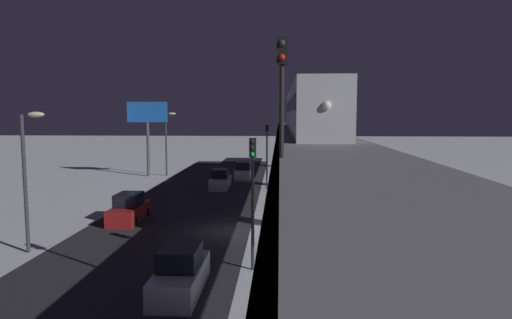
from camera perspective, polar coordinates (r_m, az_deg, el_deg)
The scene contains 14 objects.
ground_plane at distance 29.22m, azimuth -2.86°, elevation -9.09°, with size 240.00×240.00×0.00m, color silver.
avenue_asphalt at distance 30.00m, azimuth -11.43°, elevation -8.80°, with size 11.00×83.68×0.01m, color #28282D.
elevated_railway at distance 28.25m, azimuth 7.43°, elevation 1.23°, with size 5.00×83.68×6.07m.
subway_train at distance 40.35m, azimuth 6.29°, elevation 6.29°, with size 2.94×36.87×3.40m.
rail_signal at distance 15.09m, azimuth 3.32°, elevation 10.57°, with size 0.36×0.41×4.00m.
sedan_red at distance 32.91m, azimuth -15.86°, elevation -6.20°, with size 1.91×4.59×1.97m.
sedan_white at distance 19.83m, azimuth -9.60°, elevation -14.13°, with size 1.80×4.66×1.97m.
sedan_white_2 at distance 51.79m, azimuth -1.60°, elevation -1.59°, with size 1.80×4.28×1.97m.
sedan_silver at distance 45.29m, azimuth -4.57°, elevation -2.69°, with size 1.80×4.29×1.97m.
traffic_light_near at distance 21.31m, azimuth -0.43°, elevation -3.18°, with size 0.32×0.44×6.40m.
traffic_light_mid at distance 44.67m, azimuth 1.40°, elevation 1.60°, with size 0.32×0.44×6.40m.
commercial_billboard at distance 55.01m, azimuth -13.67°, elevation 4.99°, with size 4.80×0.36×8.90m.
street_lamp_near at distance 26.85m, azimuth -27.04°, elevation -0.62°, with size 1.35×0.44×7.65m.
street_lamp_far at distance 54.82m, azimuth -11.17°, elevation 2.93°, with size 1.35×0.44×7.65m.
Camera 1 is at (-2.94, 28.07, 7.57)m, focal length 31.40 mm.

